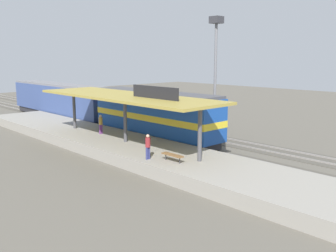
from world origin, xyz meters
name	(u,v)px	position (x,y,z in m)	size (l,w,h in m)	color
ground_plane	(182,140)	(2.00, 0.00, 0.00)	(120.00, 120.00, 0.00)	#5B564C
track_near	(167,143)	(0.00, 0.00, 0.03)	(3.20, 110.00, 0.16)	#4E4941
track_far	(201,136)	(4.60, 0.00, 0.03)	(3.20, 110.00, 0.16)	#4E4941
platform	(126,147)	(-4.60, 0.00, 0.45)	(6.00, 44.00, 0.90)	gray
station_canopy	(125,97)	(-4.60, -0.09, 4.53)	(5.20, 18.00, 4.70)	#47474C
platform_bench	(173,155)	(-6.00, -6.89, 1.34)	(0.44, 1.70, 0.50)	#333338
locomotive	(155,115)	(0.00, 1.58, 2.41)	(2.93, 14.43, 4.44)	#28282D
passenger_carriage_single	(60,100)	(0.00, 19.58, 2.31)	(2.90, 20.00, 4.24)	#28282D
freight_car	(155,110)	(4.60, 6.69, 1.97)	(2.80, 12.00, 3.54)	#28282D
light_mast	(216,50)	(7.80, 0.93, 8.40)	(1.10, 1.10, 11.70)	slate
person_waiting	(148,145)	(-6.76, -5.30, 1.85)	(0.34, 0.34, 1.71)	navy
person_walking	(101,123)	(-4.25, 4.07, 1.85)	(0.34, 0.34, 1.71)	#663375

